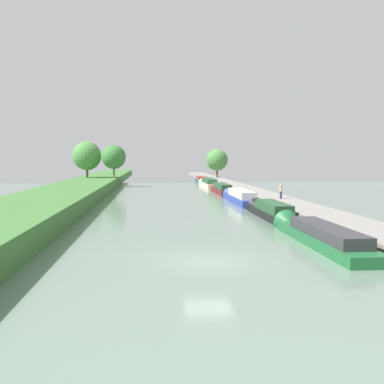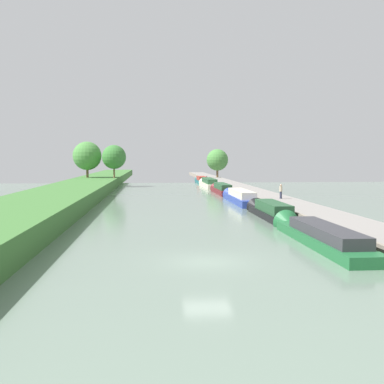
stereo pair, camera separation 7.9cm
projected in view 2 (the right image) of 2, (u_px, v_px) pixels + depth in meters
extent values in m
plane|color=slate|center=(207.00, 262.00, 24.78)|extent=(160.00, 160.00, 0.00)
cube|color=gray|center=(377.00, 251.00, 25.52)|extent=(0.25, 260.00, 0.88)
cube|color=#1E6033|center=(322.00, 240.00, 29.52)|extent=(2.19, 13.40, 0.64)
cube|color=#333338|center=(326.00, 231.00, 28.81)|extent=(1.79, 9.38, 0.68)
cone|color=#1E6033|center=(288.00, 224.00, 36.83)|extent=(2.08, 1.31, 2.08)
cube|color=black|center=(271.00, 215.00, 43.00)|extent=(2.06, 10.65, 0.60)
cube|color=#234C2D|center=(273.00, 207.00, 42.42)|extent=(1.69, 7.46, 0.88)
cone|color=black|center=(257.00, 208.00, 48.91)|extent=(1.96, 1.24, 1.96)
cube|color=#283D93|center=(240.00, 200.00, 57.44)|extent=(2.09, 13.42, 0.79)
cube|color=beige|center=(242.00, 193.00, 56.72)|extent=(1.72, 9.40, 0.82)
cone|color=#283D93|center=(231.00, 195.00, 64.74)|extent=(1.99, 1.26, 1.99)
cube|color=maroon|center=(222.00, 191.00, 72.66)|extent=(1.89, 12.40, 0.73)
cube|color=#234C2D|center=(222.00, 186.00, 71.99)|extent=(1.55, 8.68, 0.84)
cone|color=maroon|center=(216.00, 188.00, 79.38)|extent=(1.80, 1.14, 1.80)
cube|color=beige|center=(209.00, 185.00, 89.13)|extent=(2.05, 15.47, 0.80)
cube|color=#234C2D|center=(209.00, 181.00, 88.30)|extent=(1.68, 10.83, 0.88)
cone|color=beige|center=(204.00, 183.00, 97.42)|extent=(1.95, 1.23, 1.95)
cube|color=#195B60|center=(201.00, 181.00, 104.17)|extent=(2.05, 9.63, 0.62)
cube|color=maroon|center=(202.00, 178.00, 103.64)|extent=(1.68, 6.74, 0.81)
cone|color=#195B60|center=(199.00, 180.00, 109.57)|extent=(1.95, 1.23, 1.95)
cylinder|color=brown|center=(217.00, 172.00, 113.33)|extent=(0.51, 0.51, 2.77)
sphere|color=#47843D|center=(217.00, 160.00, 113.13)|extent=(5.17, 5.17, 5.17)
cylinder|color=brown|center=(87.00, 171.00, 90.60)|extent=(0.46, 0.46, 2.66)
sphere|color=#47843D|center=(87.00, 156.00, 90.39)|extent=(5.47, 5.47, 5.47)
cylinder|color=brown|center=(114.00, 171.00, 88.94)|extent=(0.34, 0.34, 2.70)
sphere|color=#387533|center=(114.00, 157.00, 88.76)|extent=(4.52, 4.52, 4.52)
cylinder|color=#282D42|center=(281.00, 195.00, 53.81)|extent=(0.26, 0.26, 0.82)
cylinder|color=tan|center=(281.00, 189.00, 53.76)|extent=(0.34, 0.34, 0.62)
sphere|color=tan|center=(281.00, 185.00, 53.73)|extent=(0.22, 0.22, 0.22)
cylinder|color=black|center=(207.00, 177.00, 109.40)|extent=(0.16, 0.16, 0.45)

